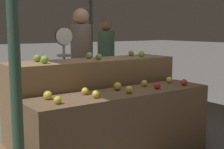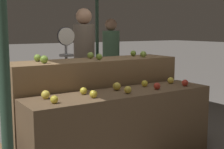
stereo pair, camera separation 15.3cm
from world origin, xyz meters
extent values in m
cylinder|color=#33513D|center=(-1.44, -0.83, 1.29)|extent=(0.07, 0.07, 2.58)
cylinder|color=#33513D|center=(1.44, 3.02, 1.29)|extent=(0.07, 0.07, 2.58)
cube|color=brown|center=(0.00, 0.00, 0.41)|extent=(2.17, 0.55, 0.81)
cube|color=olive|center=(0.00, 0.60, 0.56)|extent=(2.17, 0.55, 1.12)
sphere|color=gold|center=(-0.83, -0.11, 0.85)|extent=(0.07, 0.07, 0.07)
sphere|color=gold|center=(-0.41, -0.10, 0.85)|extent=(0.08, 0.08, 0.08)
sphere|color=yellow|center=(0.00, -0.10, 0.85)|extent=(0.08, 0.08, 0.08)
sphere|color=red|center=(0.41, -0.10, 0.85)|extent=(0.08, 0.08, 0.08)
sphere|color=red|center=(0.83, -0.12, 0.85)|extent=(0.08, 0.08, 0.08)
sphere|color=yellow|center=(-0.83, 0.11, 0.85)|extent=(0.09, 0.09, 0.09)
sphere|color=gold|center=(-0.42, 0.10, 0.85)|extent=(0.08, 0.08, 0.08)
sphere|color=yellow|center=(0.00, 0.11, 0.85)|extent=(0.09, 0.09, 0.09)
sphere|color=gold|center=(0.40, 0.11, 0.85)|extent=(0.08, 0.08, 0.08)
sphere|color=yellow|center=(0.81, 0.11, 0.85)|extent=(0.08, 0.08, 0.08)
sphere|color=#7AA338|center=(-0.69, 0.49, 1.16)|extent=(0.09, 0.09, 0.09)
sphere|color=#7AA338|center=(0.00, 0.49, 1.16)|extent=(0.08, 0.08, 0.08)
sphere|color=#8EB247|center=(0.68, 0.50, 1.16)|extent=(0.08, 0.08, 0.08)
sphere|color=#7AA338|center=(-0.69, 0.72, 1.16)|extent=(0.08, 0.08, 0.08)
sphere|color=#8EB247|center=(0.00, 0.71, 1.16)|extent=(0.08, 0.08, 0.08)
sphere|color=#7AA338|center=(0.68, 0.72, 1.16)|extent=(0.08, 0.08, 0.08)
cylinder|color=#99999E|center=(-0.13, 1.16, 0.71)|extent=(0.04, 0.04, 1.42)
cylinder|color=black|center=(-0.13, 1.15, 1.39)|extent=(0.25, 0.01, 0.25)
cylinder|color=silver|center=(-0.13, 1.14, 1.39)|extent=(0.23, 0.02, 0.23)
cylinder|color=#99999E|center=(-0.13, 1.14, 1.21)|extent=(0.01, 0.01, 0.14)
cylinder|color=#99999E|center=(-0.13, 1.14, 1.14)|extent=(0.20, 0.20, 0.03)
cube|color=#2D2D38|center=(0.28, 1.41, 0.42)|extent=(0.27, 0.21, 0.83)
cylinder|color=#756656|center=(0.28, 1.41, 1.20)|extent=(0.40, 0.40, 0.73)
sphere|color=tan|center=(0.28, 1.41, 1.68)|extent=(0.24, 0.24, 0.24)
cube|color=#2D2D38|center=(1.22, 2.15, 0.39)|extent=(0.27, 0.22, 0.78)
cylinder|color=#476B4C|center=(1.22, 2.15, 1.12)|extent=(0.41, 0.41, 0.68)
sphere|color=#936B51|center=(1.22, 2.15, 1.57)|extent=(0.22, 0.22, 0.22)
camera|label=1|loc=(-2.02, -2.65, 1.48)|focal=50.00mm
camera|label=2|loc=(-1.89, -2.74, 1.48)|focal=50.00mm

